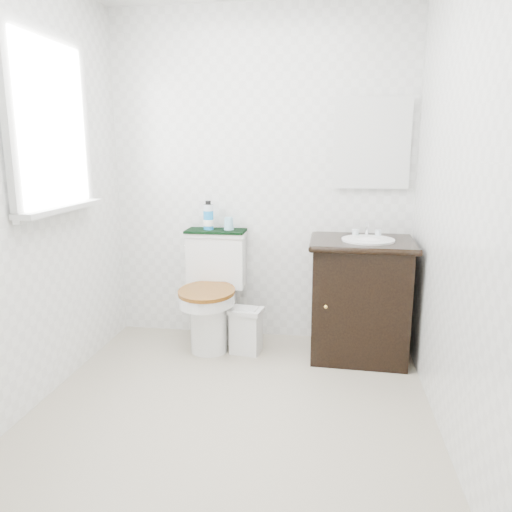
% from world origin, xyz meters
% --- Properties ---
extents(floor, '(2.40, 2.40, 0.00)m').
position_xyz_m(floor, '(0.00, 0.00, 0.00)').
color(floor, '#B7AA93').
rests_on(floor, ground).
extents(wall_back, '(2.40, 0.00, 2.40)m').
position_xyz_m(wall_back, '(0.00, 1.20, 1.20)').
color(wall_back, white).
rests_on(wall_back, ground).
extents(wall_front, '(2.40, 0.00, 2.40)m').
position_xyz_m(wall_front, '(0.00, -1.20, 1.20)').
color(wall_front, white).
rests_on(wall_front, ground).
extents(wall_left, '(0.00, 2.40, 2.40)m').
position_xyz_m(wall_left, '(-1.10, 0.00, 1.20)').
color(wall_left, white).
rests_on(wall_left, ground).
extents(wall_right, '(0.00, 2.40, 2.40)m').
position_xyz_m(wall_right, '(1.10, 0.00, 1.20)').
color(wall_right, white).
rests_on(wall_right, ground).
extents(window, '(0.02, 0.70, 0.90)m').
position_xyz_m(window, '(-1.07, 0.25, 1.55)').
color(window, white).
rests_on(window, wall_left).
extents(mirror, '(0.50, 0.02, 0.60)m').
position_xyz_m(mirror, '(0.78, 1.18, 1.45)').
color(mirror, silver).
rests_on(mirror, wall_back).
extents(toilet, '(0.44, 0.64, 0.82)m').
position_xyz_m(toilet, '(-0.31, 0.97, 0.36)').
color(toilet, white).
rests_on(toilet, floor).
extents(vanity, '(0.69, 0.60, 0.92)m').
position_xyz_m(vanity, '(0.74, 0.90, 0.43)').
color(vanity, black).
rests_on(vanity, floor).
extents(trash_bin, '(0.25, 0.21, 0.32)m').
position_xyz_m(trash_bin, '(-0.05, 0.83, 0.16)').
color(trash_bin, silver).
rests_on(trash_bin, floor).
extents(towel, '(0.43, 0.22, 0.02)m').
position_xyz_m(towel, '(-0.31, 1.09, 0.82)').
color(towel, black).
rests_on(towel, toilet).
extents(mouthwash_bottle, '(0.07, 0.07, 0.21)m').
position_xyz_m(mouthwash_bottle, '(-0.37, 1.09, 0.93)').
color(mouthwash_bottle, '#177DCA').
rests_on(mouthwash_bottle, towel).
extents(cup, '(0.07, 0.07, 0.09)m').
position_xyz_m(cup, '(-0.22, 1.10, 0.88)').
color(cup, '#85C1D9').
rests_on(cup, towel).
extents(soap_bar, '(0.06, 0.04, 0.02)m').
position_xyz_m(soap_bar, '(0.69, 1.02, 0.83)').
color(soap_bar, '#1A7D7A').
rests_on(soap_bar, vanity).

